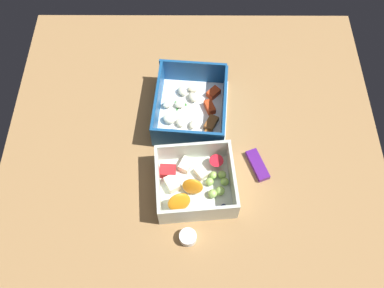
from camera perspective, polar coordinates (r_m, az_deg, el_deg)
name	(u,v)px	position (r cm, az deg, el deg)	size (l,w,h in cm)	color
table_surface	(192,155)	(86.58, -0.05, -1.55)	(80.00, 80.00, 2.00)	#9E7547
pasta_container	(190,108)	(88.84, -0.25, 5.05)	(19.33, 16.30, 6.88)	white
fruit_bowl	(194,183)	(80.50, 0.26, -5.49)	(15.40, 16.34, 6.05)	silver
candy_bar	(256,165)	(84.80, 9.02, -2.92)	(7.00, 2.40, 1.20)	#51197A
paper_cup_liner	(187,237)	(78.02, -0.74, -12.92)	(3.25, 3.25, 1.89)	white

